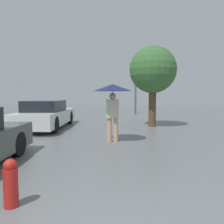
# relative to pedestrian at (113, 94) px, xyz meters

# --- Properties ---
(pedestrian) EXTENTS (1.23, 1.23, 1.84)m
(pedestrian) POSITION_rel_pedestrian_xyz_m (0.00, 0.00, 0.00)
(pedestrian) COLOR tan
(pedestrian) RESTS_ON ground_plane
(parked_car_farthest) EXTENTS (1.72, 4.59, 1.25)m
(parked_car_farthest) POSITION_rel_pedestrian_xyz_m (-3.08, 2.96, -0.95)
(parked_car_farthest) COLOR silver
(parked_car_farthest) RESTS_ON ground_plane
(tree) EXTENTS (2.20, 2.20, 3.78)m
(tree) POSITION_rel_pedestrian_xyz_m (1.84, 3.47, 1.11)
(tree) COLOR brown
(tree) RESTS_ON ground_plane
(street_lamp) EXTENTS (0.30, 0.30, 4.11)m
(street_lamp) POSITION_rel_pedestrian_xyz_m (1.65, 10.30, 0.88)
(street_lamp) COLOR #515456
(street_lamp) RESTS_ON ground_plane
(fire_hydrant) EXTENTS (0.19, 0.19, 0.66)m
(fire_hydrant) POSITION_rel_pedestrian_xyz_m (-1.30, -4.11, -1.21)
(fire_hydrant) COLOR #B21E19
(fire_hydrant) RESTS_ON ground_plane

